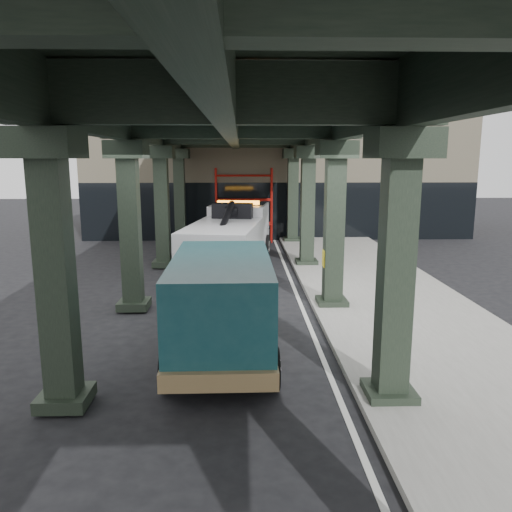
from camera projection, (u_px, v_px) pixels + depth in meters
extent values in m
plane|color=black|center=(248.00, 331.00, 13.22)|extent=(90.00, 90.00, 0.00)
cube|color=gray|center=(393.00, 305.00, 15.29)|extent=(5.00, 40.00, 0.15)
cube|color=silver|center=(302.00, 308.00, 15.23)|extent=(0.12, 38.00, 0.01)
cube|color=black|center=(396.00, 273.00, 8.89)|extent=(0.55, 0.55, 5.00)
cube|color=black|center=(403.00, 143.00, 8.45)|extent=(1.10, 1.10, 0.50)
cube|color=black|center=(389.00, 393.00, 9.33)|extent=(0.90, 0.90, 0.24)
cube|color=black|center=(334.00, 227.00, 14.77)|extent=(0.55, 0.55, 5.00)
cube|color=black|center=(336.00, 150.00, 14.34)|extent=(1.10, 1.10, 0.50)
cube|color=black|center=(332.00, 302.00, 15.22)|extent=(0.90, 0.90, 0.24)
cube|color=black|center=(307.00, 208.00, 20.66)|extent=(0.55, 0.55, 5.00)
cube|color=black|center=(309.00, 152.00, 20.23)|extent=(1.10, 1.10, 0.50)
cube|color=black|center=(306.00, 262.00, 21.10)|extent=(0.90, 0.90, 0.24)
cube|color=black|center=(293.00, 197.00, 26.54)|extent=(0.55, 0.55, 5.00)
cube|color=black|center=(293.00, 154.00, 26.11)|extent=(1.10, 1.10, 0.50)
cube|color=black|center=(292.00, 240.00, 26.99)|extent=(0.90, 0.90, 0.24)
cube|color=black|center=(56.00, 275.00, 8.71)|extent=(0.55, 0.55, 5.00)
cube|color=black|center=(45.00, 143.00, 8.28)|extent=(1.10, 1.10, 0.50)
cube|color=black|center=(66.00, 398.00, 9.16)|extent=(0.90, 0.90, 0.24)
cube|color=black|center=(130.00, 228.00, 14.60)|extent=(0.55, 0.55, 5.00)
cube|color=black|center=(127.00, 150.00, 14.17)|extent=(1.10, 1.10, 0.50)
cube|color=black|center=(134.00, 304.00, 15.04)|extent=(0.90, 0.90, 0.24)
cube|color=black|center=(162.00, 208.00, 20.48)|extent=(0.55, 0.55, 5.00)
cube|color=black|center=(160.00, 152.00, 20.05)|extent=(1.10, 1.10, 0.50)
cube|color=black|center=(164.00, 263.00, 20.93)|extent=(0.90, 0.90, 0.24)
cube|color=black|center=(180.00, 197.00, 26.37)|extent=(0.55, 0.55, 5.00)
cube|color=black|center=(178.00, 154.00, 25.94)|extent=(1.10, 1.10, 0.50)
cube|color=black|center=(181.00, 240.00, 26.81)|extent=(0.90, 0.90, 0.24)
cube|color=black|center=(337.00, 121.00, 14.19)|extent=(0.35, 32.00, 1.10)
cube|color=black|center=(125.00, 120.00, 14.01)|extent=(0.35, 32.00, 1.10)
cube|color=black|center=(232.00, 121.00, 14.10)|extent=(0.35, 32.00, 1.10)
cube|color=black|center=(232.00, 95.00, 13.96)|extent=(7.40, 32.00, 0.30)
cube|color=#C6B793|center=(274.00, 166.00, 32.12)|extent=(22.00, 10.00, 8.00)
cylinder|color=#AA140D|center=(217.00, 205.00, 27.40)|extent=(0.08, 0.08, 4.00)
cylinder|color=#AA140D|center=(216.00, 206.00, 26.62)|extent=(0.08, 0.08, 4.00)
cylinder|color=#AA140D|center=(271.00, 205.00, 27.49)|extent=(0.08, 0.08, 4.00)
cylinder|color=#AA140D|center=(272.00, 206.00, 26.71)|extent=(0.08, 0.08, 4.00)
cylinder|color=#AA140D|center=(244.00, 223.00, 27.64)|extent=(3.00, 0.08, 0.08)
cylinder|color=#AA140D|center=(244.00, 199.00, 27.39)|extent=(3.00, 0.08, 0.08)
cylinder|color=#AA140D|center=(244.00, 175.00, 27.14)|extent=(3.00, 0.08, 0.08)
cube|color=black|center=(229.00, 255.00, 19.93)|extent=(2.20, 7.71, 0.25)
cube|color=white|center=(239.00, 225.00, 22.29)|extent=(2.75, 2.79, 1.83)
cube|color=white|center=(243.00, 233.00, 23.43)|extent=(2.48, 1.08, 0.92)
cube|color=black|center=(240.00, 213.00, 22.44)|extent=(2.42, 1.66, 0.87)
cube|color=white|center=(223.00, 243.00, 18.66)|extent=(3.21, 5.41, 1.43)
cube|color=orange|center=(238.00, 203.00, 21.90)|extent=(1.86, 0.57, 0.16)
cube|color=black|center=(232.00, 211.00, 20.45)|extent=(1.71, 0.86, 0.61)
cylinder|color=black|center=(224.00, 222.00, 18.71)|extent=(0.80, 3.56, 1.37)
cube|color=black|center=(209.00, 287.00, 16.32)|extent=(0.52, 1.46, 0.18)
cube|color=black|center=(204.00, 295.00, 15.64)|extent=(1.65, 0.51, 0.18)
cylinder|color=black|center=(216.00, 246.00, 22.92)|extent=(0.53, 1.16, 1.12)
cylinder|color=silver|center=(216.00, 246.00, 22.92)|extent=(0.49, 0.67, 0.62)
cylinder|color=black|center=(265.00, 247.00, 22.64)|extent=(0.53, 1.16, 1.12)
cylinder|color=silver|center=(265.00, 247.00, 22.64)|extent=(0.49, 0.67, 0.62)
cylinder|color=black|center=(199.00, 260.00, 19.65)|extent=(0.53, 1.16, 1.12)
cylinder|color=silver|center=(199.00, 260.00, 19.65)|extent=(0.49, 0.67, 0.62)
cylinder|color=black|center=(255.00, 262.00, 19.37)|extent=(0.53, 1.16, 1.12)
cylinder|color=silver|center=(255.00, 262.00, 19.37)|extent=(0.49, 0.67, 0.62)
cylinder|color=black|center=(191.00, 267.00, 18.36)|extent=(0.53, 1.16, 1.12)
cylinder|color=silver|center=(191.00, 267.00, 18.36)|extent=(0.49, 0.67, 0.62)
cylinder|color=black|center=(251.00, 269.00, 18.08)|extent=(0.53, 1.16, 1.12)
cylinder|color=silver|center=(251.00, 269.00, 18.08)|extent=(0.49, 0.67, 0.62)
cube|color=#134147|center=(225.00, 287.00, 13.92)|extent=(2.09, 1.14, 0.91)
cube|color=#134147|center=(222.00, 301.00, 11.10)|extent=(2.18, 4.59, 1.98)
cube|color=#96794C|center=(223.00, 330.00, 11.66)|extent=(2.23, 5.71, 0.36)
cube|color=black|center=(224.00, 262.00, 13.37)|extent=(1.98, 0.46, 0.85)
cube|color=black|center=(222.00, 276.00, 11.30)|extent=(2.20, 3.68, 0.56)
cube|color=silver|center=(225.00, 296.00, 14.53)|extent=(2.03, 0.14, 0.30)
cylinder|color=black|center=(189.00, 307.00, 13.94)|extent=(0.29, 0.86, 0.85)
cylinder|color=silver|center=(189.00, 307.00, 13.94)|extent=(0.33, 0.47, 0.47)
cylinder|color=black|center=(261.00, 306.00, 14.01)|extent=(0.29, 0.86, 0.85)
cylinder|color=silver|center=(261.00, 306.00, 14.01)|extent=(0.33, 0.47, 0.47)
cylinder|color=black|center=(168.00, 370.00, 9.75)|extent=(0.29, 0.86, 0.85)
cylinder|color=silver|center=(168.00, 370.00, 9.75)|extent=(0.33, 0.47, 0.47)
cylinder|color=black|center=(272.00, 369.00, 9.83)|extent=(0.29, 0.86, 0.85)
cylinder|color=silver|center=(272.00, 369.00, 9.83)|extent=(0.33, 0.47, 0.47)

